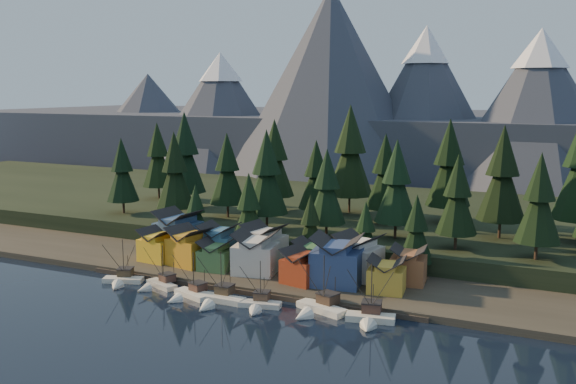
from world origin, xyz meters
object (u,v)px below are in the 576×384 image
at_px(boat_6, 370,310).
at_px(house_back_1, 219,242).
at_px(boat_3, 216,293).
at_px(boat_0, 121,274).
at_px(boat_1, 158,279).
at_px(boat_5, 318,301).
at_px(boat_4, 259,299).
at_px(house_front_1, 190,245).
at_px(house_back_0, 178,230).
at_px(boat_2, 188,289).
at_px(house_front_0, 158,244).

distance_m(boat_6, house_back_1, 49.85).
bearing_deg(boat_3, boat_0, 175.31).
xyz_separation_m(boat_1, boat_5, (38.17, 0.14, 0.39)).
xyz_separation_m(boat_4, house_front_1, (-27.53, 16.86, 4.35)).
relative_size(house_back_0, house_back_1, 1.17).
bearing_deg(boat_2, boat_5, 24.93).
bearing_deg(boat_4, house_front_1, 136.40).
xyz_separation_m(boat_5, boat_6, (11.02, -0.86, 0.17)).
bearing_deg(house_front_0, boat_5, -10.74).
bearing_deg(boat_5, boat_4, -149.12).
xyz_separation_m(boat_2, house_front_0, (-20.31, 17.31, 3.67)).
bearing_deg(boat_3, house_back_1, 120.21).
distance_m(boat_0, boat_3, 26.52).
bearing_deg(house_front_0, boat_2, -34.87).
bearing_deg(boat_5, boat_1, -161.33).
bearing_deg(house_front_0, house_back_1, 26.86).
height_order(boat_1, boat_3, boat_3).
bearing_deg(house_back_1, boat_1, -105.21).
xyz_separation_m(boat_0, boat_3, (26.42, -2.39, -0.06)).
height_order(boat_0, boat_5, boat_5).
bearing_deg(boat_1, boat_3, 10.32).
bearing_deg(boat_4, boat_5, 0.31).
relative_size(boat_0, boat_4, 1.05).
xyz_separation_m(boat_6, house_front_1, (-50.24, 15.15, 3.82)).
relative_size(boat_2, boat_5, 0.85).
bearing_deg(boat_3, boat_2, 177.91).
xyz_separation_m(boat_1, boat_6, (49.19, -0.72, 0.56)).
relative_size(house_front_1, house_back_1, 1.11).
bearing_deg(house_back_1, boat_4, -48.68).
relative_size(boat_3, boat_6, 0.97).
height_order(boat_5, boat_6, boat_5).
distance_m(boat_1, house_front_0, 18.01).
distance_m(boat_4, house_back_0, 45.64).
bearing_deg(house_back_0, house_back_1, -9.02).
relative_size(boat_5, house_back_1, 1.34).
distance_m(boat_2, boat_5, 28.32).
relative_size(house_front_1, house_back_0, 0.95).
bearing_deg(house_front_0, boat_6, -8.62).
relative_size(house_front_0, house_back_1, 0.92).
relative_size(boat_2, boat_4, 1.02).
xyz_separation_m(boat_0, house_back_1, (13.18, 20.79, 4.31)).
bearing_deg(boat_6, boat_0, 169.05).
bearing_deg(boat_3, house_front_1, 136.28).
bearing_deg(boat_0, house_front_1, 41.82).
xyz_separation_m(boat_6, house_front_0, (-59.47, 15.03, 3.16)).
distance_m(boat_2, house_front_1, 21.10).
relative_size(boat_0, house_front_1, 1.06).
xyz_separation_m(house_front_1, house_back_0, (-9.60, 9.14, 0.90)).
distance_m(house_front_1, house_back_0, 13.29).
xyz_separation_m(boat_1, boat_4, (26.47, -2.44, 0.03)).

